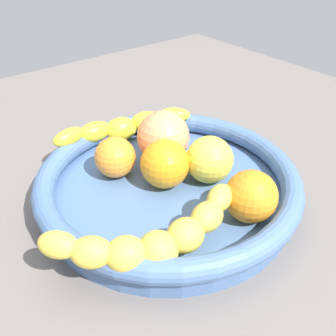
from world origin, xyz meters
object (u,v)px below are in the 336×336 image
Objects in this scene: fruit_bowl at (168,183)px; banana_draped_left at (122,127)px; peach_blush at (163,137)px; apple_yellow at (209,160)px; orange_mid_left at (166,163)px; orange_mid_right at (251,196)px; banana_draped_right at (154,238)px; orange_front at (115,157)px.

fruit_bowl is 14.43cm from banana_draped_left.
banana_draped_left is 8.66cm from peach_blush.
peach_blush is 8.17cm from apple_yellow.
fruit_bowl is 4.60× the size of peach_blush.
fruit_bowl is 5.36× the size of orange_mid_left.
apple_yellow is at bearing 169.28° from orange_mid_right.
orange_mid_left is 5.97cm from apple_yellow.
banana_draped_left is at bearing -167.96° from peach_blush.
apple_yellow is at bearing 67.73° from fruit_bowl.
orange_mid_right is (11.06, 3.74, 2.74)cm from fruit_bowl.
banana_draped_right is at bearing -40.99° from peach_blush.
banana_draped_right is at bearing -97.84° from orange_mid_right.
orange_mid_right reaches higher than fruit_bowl.
orange_mid_left reaches higher than apple_yellow.
orange_mid_right is at bearing 82.16° from banana_draped_right.
banana_draped_right is at bearing -18.54° from orange_front.
peach_blush is at bearing 147.13° from fruit_bowl.
orange_front is at bearing -149.83° from fruit_bowl.
peach_blush is at bearing -167.97° from apple_yellow.
banana_draped_right is 4.00× the size of orange_front.
orange_mid_right is at bearing 4.12° from banana_draped_left.
orange_front is at bearing -38.65° from banana_draped_left.
fruit_bowl is 5.54× the size of orange_mid_right.
fruit_bowl is 13.38cm from banana_draped_right.
apple_yellow is at bearing 46.11° from orange_front.
orange_mid_right is 16.83cm from peach_blush.
orange_mid_right is at bearing 0.09° from peach_blush.
banana_draped_right is 16.34cm from apple_yellow.
fruit_bowl is 5.45× the size of apple_yellow.
orange_front is (-16.05, 5.38, -0.08)cm from banana_draped_right.
orange_mid_left reaches higher than orange_mid_right.
orange_front is 0.87× the size of orange_mid_left.
banana_draped_left is at bearing 154.30° from banana_draped_right.
peach_blush is (-5.75, 3.72, 3.40)cm from fruit_bowl.
banana_draped_left is at bearing 172.63° from orange_mid_left.
peach_blush is at bearing 12.04° from banana_draped_left.
peach_blush is (-5.09, 3.53, 0.55)cm from orange_mid_left.
orange_front is at bearing -133.89° from apple_yellow.
banana_draped_left reaches higher than fruit_bowl.
orange_mid_left is (-0.66, 0.19, 2.85)cm from fruit_bowl.
apple_yellow is (16.36, 3.49, 0.64)cm from banana_draped_left.
orange_mid_right reaches higher than banana_draped_left.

